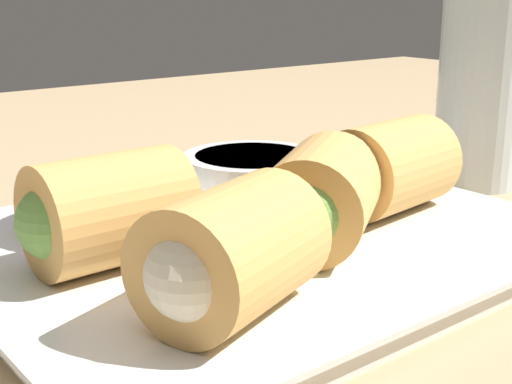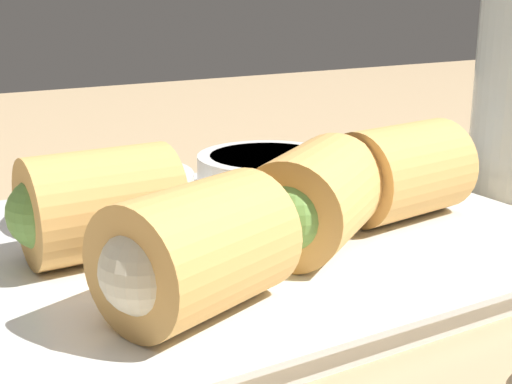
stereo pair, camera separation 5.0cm
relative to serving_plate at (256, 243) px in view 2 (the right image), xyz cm
name	(u,v)px [view 2 (the right image)]	position (x,y,z in cm)	size (l,w,h in cm)	color
table_surface	(315,266)	(3.34, -0.80, -1.76)	(180.00, 140.00, 2.00)	tan
serving_plate	(256,243)	(0.00, 0.00, 0.00)	(30.42, 24.86, 1.50)	silver
roll_front_left	(310,201)	(0.54, -4.20, 3.34)	(8.62, 8.22, 5.21)	#DBA356
roll_front_right	(395,173)	(7.64, -2.13, 3.34)	(8.05, 5.99, 5.21)	#DBA356
roll_back_left	(91,206)	(-8.71, 0.38, 3.34)	(7.82, 5.30, 5.21)	#DBA356
roll_back_right	(188,253)	(-7.42, -7.49, 3.34)	(8.31, 7.23, 5.21)	#DBA356
dipping_bowl_near	(268,173)	(3.91, 5.26, 2.13)	(8.63, 8.63, 2.56)	silver
dipping_bowl_far	(116,195)	(-5.77, 5.40, 2.13)	(8.63, 8.63, 2.56)	silver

